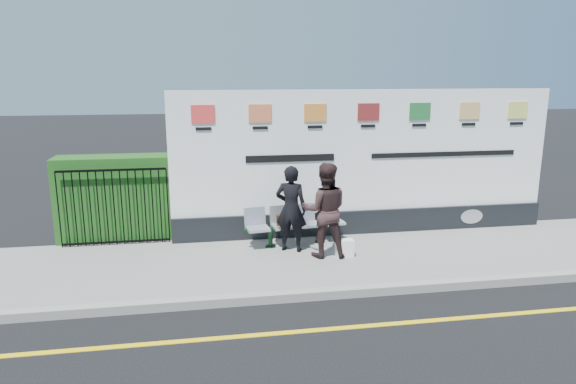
% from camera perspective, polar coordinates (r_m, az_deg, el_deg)
% --- Properties ---
extents(ground, '(80.00, 80.00, 0.00)m').
position_cam_1_polar(ground, '(7.67, 13.66, -13.91)').
color(ground, black).
extents(pavement, '(14.00, 3.00, 0.12)m').
position_cam_1_polar(pavement, '(9.79, 7.94, -7.21)').
color(pavement, gray).
rests_on(pavement, ground).
extents(kerb, '(14.00, 0.18, 0.14)m').
position_cam_1_polar(kerb, '(8.48, 11.01, -10.56)').
color(kerb, gray).
rests_on(kerb, ground).
extents(yellow_line, '(14.00, 0.10, 0.01)m').
position_cam_1_polar(yellow_line, '(7.67, 13.66, -13.88)').
color(yellow_line, yellow).
rests_on(yellow_line, ground).
extents(billboard, '(8.00, 0.30, 3.00)m').
position_cam_1_polar(billboard, '(10.82, 8.57, 2.20)').
color(billboard, black).
rests_on(billboard, pavement).
extents(hedge, '(2.35, 0.70, 1.70)m').
position_cam_1_polar(hedge, '(10.97, -18.43, -0.59)').
color(hedge, '#1E5218').
rests_on(hedge, pavement).
extents(railing, '(2.05, 0.06, 1.54)m').
position_cam_1_polar(railing, '(10.56, -18.76, -1.58)').
color(railing, black).
rests_on(railing, pavement).
extents(bench, '(2.02, 0.77, 0.42)m').
position_cam_1_polar(bench, '(10.17, 0.87, -4.70)').
color(bench, silver).
rests_on(bench, pavement).
extents(woman_left, '(0.71, 0.61, 1.65)m').
position_cam_1_polar(woman_left, '(9.66, 0.34, -1.86)').
color(woman_left, black).
rests_on(woman_left, pavement).
extents(woman_right, '(0.94, 0.78, 1.75)m').
position_cam_1_polar(woman_right, '(9.38, 4.11, -2.02)').
color(woman_right, '#322120').
rests_on(woman_right, pavement).
extents(handbag_brown, '(0.27, 0.13, 0.21)m').
position_cam_1_polar(handbag_brown, '(10.00, -0.54, -3.12)').
color(handbag_brown, black).
rests_on(handbag_brown, bench).
extents(carrier_bag_white, '(0.32, 0.19, 0.32)m').
position_cam_1_polar(carrier_bag_white, '(9.58, 6.30, -6.21)').
color(carrier_bag_white, white).
rests_on(carrier_bag_white, pavement).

